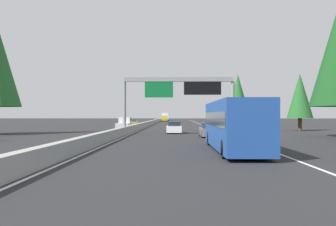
{
  "coord_description": "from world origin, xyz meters",
  "views": [
    {
      "loc": [
        -1.86,
        -5.51,
        2.27
      ],
      "look_at": [
        60.63,
        -4.19,
        2.59
      ],
      "focal_mm": 37.69,
      "sensor_mm": 36.0,
      "label": 1
    }
  ],
  "objects_px": {
    "sign_gantry_overhead": "(180,89)",
    "bus_near_right": "(233,124)",
    "sedan_far_center": "(209,130)",
    "conifer_right_far": "(238,94)",
    "pickup_distant_b": "(165,119)",
    "box_truck_far_left": "(165,117)",
    "sedan_near_center": "(174,128)",
    "conifer_right_mid": "(300,96)",
    "oncoming_near": "(125,123)",
    "oncoming_far": "(133,123)"
  },
  "relations": [
    {
      "from": "conifer_right_mid",
      "to": "conifer_right_far",
      "type": "bearing_deg",
      "value": 7.86
    },
    {
      "from": "bus_near_right",
      "to": "oncoming_far",
      "type": "relative_size",
      "value": 2.61
    },
    {
      "from": "sedan_far_center",
      "to": "box_truck_far_left",
      "type": "height_order",
      "value": "box_truck_far_left"
    },
    {
      "from": "sign_gantry_overhead",
      "to": "bus_near_right",
      "type": "bearing_deg",
      "value": -169.98
    },
    {
      "from": "sedan_near_center",
      "to": "conifer_right_far",
      "type": "relative_size",
      "value": 0.39
    },
    {
      "from": "sign_gantry_overhead",
      "to": "bus_near_right",
      "type": "xyz_separation_m",
      "value": [
        -17.68,
        -3.12,
        -3.48
      ]
    },
    {
      "from": "bus_near_right",
      "to": "conifer_right_far",
      "type": "xyz_separation_m",
      "value": [
        56.54,
        -10.27,
        5.15
      ]
    },
    {
      "from": "sedan_far_center",
      "to": "bus_near_right",
      "type": "bearing_deg",
      "value": -179.13
    },
    {
      "from": "oncoming_near",
      "to": "sedan_far_center",
      "type": "bearing_deg",
      "value": 29.49
    },
    {
      "from": "sign_gantry_overhead",
      "to": "oncoming_near",
      "type": "bearing_deg",
      "value": 27.57
    },
    {
      "from": "sedan_near_center",
      "to": "conifer_right_mid",
      "type": "height_order",
      "value": "conifer_right_mid"
    },
    {
      "from": "box_truck_far_left",
      "to": "pickup_distant_b",
      "type": "bearing_deg",
      "value": -179.78
    },
    {
      "from": "sedan_far_center",
      "to": "oncoming_near",
      "type": "bearing_deg",
      "value": 29.49
    },
    {
      "from": "sign_gantry_overhead",
      "to": "pickup_distant_b",
      "type": "bearing_deg",
      "value": 2.96
    },
    {
      "from": "oncoming_near",
      "to": "conifer_right_far",
      "type": "distance_m",
      "value": 31.85
    },
    {
      "from": "pickup_distant_b",
      "to": "conifer_right_far",
      "type": "xyz_separation_m",
      "value": [
        -41.92,
        -17.57,
        5.96
      ]
    },
    {
      "from": "conifer_right_mid",
      "to": "pickup_distant_b",
      "type": "bearing_deg",
      "value": 17.03
    },
    {
      "from": "sign_gantry_overhead",
      "to": "bus_near_right",
      "type": "distance_m",
      "value": 18.29
    },
    {
      "from": "box_truck_far_left",
      "to": "pickup_distant_b",
      "type": "height_order",
      "value": "box_truck_far_left"
    },
    {
      "from": "sign_gantry_overhead",
      "to": "sedan_far_center",
      "type": "height_order",
      "value": "sign_gantry_overhead"
    },
    {
      "from": "pickup_distant_b",
      "to": "bus_near_right",
      "type": "bearing_deg",
      "value": -175.76
    },
    {
      "from": "bus_near_right",
      "to": "oncoming_near",
      "type": "bearing_deg",
      "value": 19.02
    },
    {
      "from": "oncoming_near",
      "to": "conifer_right_far",
      "type": "height_order",
      "value": "conifer_right_far"
    },
    {
      "from": "sign_gantry_overhead",
      "to": "conifer_right_mid",
      "type": "xyz_separation_m",
      "value": [
        10.75,
        -17.27,
        -0.23
      ]
    },
    {
      "from": "box_truck_far_left",
      "to": "conifer_right_mid",
      "type": "relative_size",
      "value": 1.04
    },
    {
      "from": "sign_gantry_overhead",
      "to": "oncoming_far",
      "type": "xyz_separation_m",
      "value": [
        29.38,
        8.9,
        -4.52
      ]
    },
    {
      "from": "sedan_near_center",
      "to": "sign_gantry_overhead",
      "type": "bearing_deg",
      "value": -168.2
    },
    {
      "from": "pickup_distant_b",
      "to": "sign_gantry_overhead",
      "type": "bearing_deg",
      "value": -177.04
    },
    {
      "from": "sedan_near_center",
      "to": "pickup_distant_b",
      "type": "distance_m",
      "value": 77.62
    },
    {
      "from": "pickup_distant_b",
      "to": "box_truck_far_left",
      "type": "bearing_deg",
      "value": 0.22
    },
    {
      "from": "sedan_far_center",
      "to": "pickup_distant_b",
      "type": "bearing_deg",
      "value": 4.79
    },
    {
      "from": "sedan_far_center",
      "to": "oncoming_far",
      "type": "distance_m",
      "value": 35.28
    },
    {
      "from": "bus_near_right",
      "to": "sedan_far_center",
      "type": "distance_m",
      "value": 13.86
    },
    {
      "from": "box_truck_far_left",
      "to": "conifer_right_mid",
      "type": "bearing_deg",
      "value": -164.9
    },
    {
      "from": "sedan_far_center",
      "to": "box_truck_far_left",
      "type": "relative_size",
      "value": 0.52
    },
    {
      "from": "box_truck_far_left",
      "to": "conifer_right_mid",
      "type": "xyz_separation_m",
      "value": [
        -79.66,
        -21.49,
        3.36
      ]
    },
    {
      "from": "pickup_distant_b",
      "to": "sedan_far_center",
      "type": "bearing_deg",
      "value": -175.21
    },
    {
      "from": "sedan_far_center",
      "to": "box_truck_far_left",
      "type": "distance_m",
      "value": 94.55
    },
    {
      "from": "box_truck_far_left",
      "to": "conifer_right_far",
      "type": "xyz_separation_m",
      "value": [
        -51.55,
        -17.61,
        5.26
      ]
    },
    {
      "from": "sign_gantry_overhead",
      "to": "pickup_distant_b",
      "type": "height_order",
      "value": "sign_gantry_overhead"
    },
    {
      "from": "oncoming_near",
      "to": "oncoming_far",
      "type": "bearing_deg",
      "value": -179.28
    },
    {
      "from": "sign_gantry_overhead",
      "to": "oncoming_near",
      "type": "height_order",
      "value": "sign_gantry_overhead"
    },
    {
      "from": "pickup_distant_b",
      "to": "conifer_right_mid",
      "type": "relative_size",
      "value": 0.68
    },
    {
      "from": "pickup_distant_b",
      "to": "conifer_right_mid",
      "type": "xyz_separation_m",
      "value": [
        -70.03,
        -21.45,
        4.06
      ]
    },
    {
      "from": "pickup_distant_b",
      "to": "oncoming_far",
      "type": "distance_m",
      "value": 51.61
    },
    {
      "from": "sedan_near_center",
      "to": "oncoming_far",
      "type": "relative_size",
      "value": 1.0
    },
    {
      "from": "sedan_far_center",
      "to": "conifer_right_far",
      "type": "bearing_deg",
      "value": -13.79
    },
    {
      "from": "sign_gantry_overhead",
      "to": "conifer_right_far",
      "type": "xyz_separation_m",
      "value": [
        38.86,
        -13.4,
        1.67
      ]
    },
    {
      "from": "bus_near_right",
      "to": "pickup_distant_b",
      "type": "relative_size",
      "value": 2.05
    },
    {
      "from": "oncoming_near",
      "to": "conifer_right_mid",
      "type": "relative_size",
      "value": 0.68
    }
  ]
}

